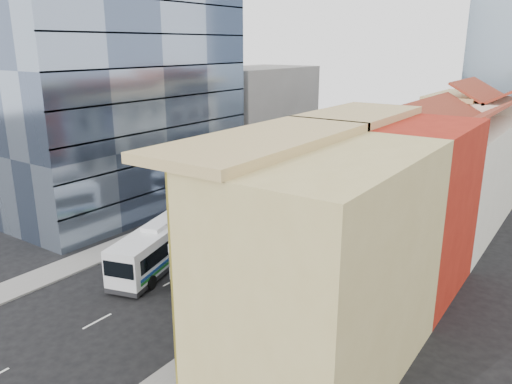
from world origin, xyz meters
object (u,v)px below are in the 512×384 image
Objects in this scene: bus_left_far at (266,191)px; shophouse_tan at (325,267)px; bus_left_near at (160,244)px; office_tower at (121,65)px; bus_right at (240,247)px.

shophouse_tan is at bearing -31.19° from bus_left_far.
bus_left_far is at bearing 79.62° from bus_left_near.
bus_left_far is at bearing 33.38° from office_tower.
shophouse_tan is 1.21× the size of bus_left_near.
shophouse_tan reaches higher than bus_right.
shophouse_tan is 17.74m from bus_left_near.
bus_left_near is 1.15× the size of bus_left_far.
office_tower reaches higher than bus_left_near.
office_tower is at bearing 155.70° from shophouse_tan.
bus_right is at bearing 13.02° from bus_left_near.
office_tower is 24.70m from bus_right.
bus_left_far is (-1.89, 17.82, -0.25)m from bus_left_near.
shophouse_tan reaches higher than bus_left_far.
office_tower is 2.59× the size of bus_left_near.
bus_right reaches higher than bus_left_far.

